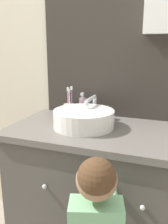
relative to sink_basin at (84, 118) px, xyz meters
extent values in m
cube|color=beige|center=(0.13, 0.33, 0.32)|extent=(3.20, 0.06, 2.50)
cube|color=#332D28|center=(0.05, 0.29, 0.34)|extent=(0.84, 0.02, 1.25)
cube|color=#B2C1CC|center=(0.05, 0.28, 0.34)|extent=(0.78, 0.01, 1.19)
cube|color=#4C4742|center=(0.13, 0.00, -0.51)|extent=(1.05, 0.55, 0.85)
cube|color=#605B56|center=(0.13, 0.00, -0.07)|extent=(1.09, 0.59, 0.03)
sphere|color=silver|center=(-0.11, -0.28, -0.30)|extent=(0.02, 0.02, 0.02)
sphere|color=silver|center=(0.38, -0.28, -0.30)|extent=(0.02, 0.02, 0.02)
cylinder|color=white|center=(0.00, 0.00, 0.00)|extent=(0.34, 0.34, 0.10)
cylinder|color=silver|center=(0.00, 0.00, 0.04)|extent=(0.28, 0.28, 0.01)
cylinder|color=silver|center=(0.00, 0.19, 0.02)|extent=(0.02, 0.02, 0.14)
cylinder|color=silver|center=(0.00, 0.11, 0.09)|extent=(0.02, 0.15, 0.02)
cylinder|color=silver|center=(0.00, 0.04, 0.08)|extent=(0.02, 0.02, 0.02)
sphere|color=white|center=(0.09, 0.19, -0.01)|extent=(0.06, 0.06, 0.06)
cylinder|color=beige|center=(-0.18, 0.21, -0.02)|extent=(0.08, 0.08, 0.07)
cylinder|color=#8E56B7|center=(-0.17, 0.21, 0.05)|extent=(0.01, 0.01, 0.18)
cube|color=white|center=(-0.17, 0.21, 0.13)|extent=(0.01, 0.02, 0.02)
cylinder|color=white|center=(-0.19, 0.23, 0.04)|extent=(0.01, 0.01, 0.16)
cube|color=white|center=(-0.19, 0.23, 0.11)|extent=(0.01, 0.02, 0.02)
cylinder|color=pink|center=(-0.19, 0.20, 0.05)|extent=(0.01, 0.01, 0.17)
cube|color=white|center=(-0.19, 0.20, 0.12)|extent=(0.01, 0.02, 0.02)
cylinder|color=#CCA3BC|center=(-0.10, 0.24, 0.00)|extent=(0.05, 0.05, 0.11)
cylinder|color=silver|center=(-0.10, 0.24, 0.07)|extent=(0.01, 0.01, 0.02)
cube|color=silver|center=(-0.10, 0.23, 0.09)|extent=(0.02, 0.03, 0.02)
sphere|color=#997051|center=(0.23, -0.50, -0.07)|extent=(0.15, 0.15, 0.15)
sphere|color=#4C331E|center=(0.24, -0.51, -0.05)|extent=(0.14, 0.14, 0.14)
cylinder|color=#7FBC89|center=(0.24, -0.28, -0.24)|extent=(0.13, 0.29, 0.05)
cylinder|color=#8E56B7|center=(0.19, -0.14, -0.20)|extent=(0.02, 0.05, 0.12)
camera|label=1|loc=(0.47, -1.27, 0.39)|focal=40.00mm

